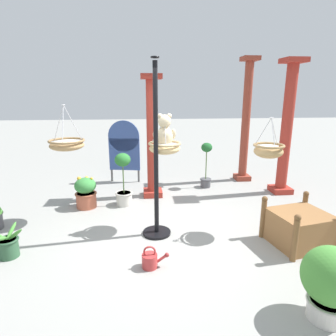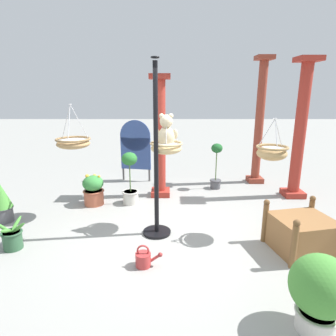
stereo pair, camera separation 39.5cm
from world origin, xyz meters
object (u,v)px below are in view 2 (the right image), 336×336
at_px(potted_plant_flowering_red, 215,166).
at_px(display_sign_board, 135,146).
at_px(teddy_bear, 166,133).
at_px(potted_plant_small_succulent, 0,201).
at_px(display_pole_central, 156,183).
at_px(greenhouse_pillar_left, 258,124).
at_px(watering_can, 143,259).
at_px(potted_plant_tall_leafy, 93,190).
at_px(wooden_planter_box, 302,233).
at_px(hanging_basket_right_low, 271,152).
at_px(greenhouse_pillar_far_back, 299,133).
at_px(potted_plant_fern_front, 129,180).
at_px(potted_plant_trailing_ivy, 319,290).
at_px(greenhouse_pillar_right, 160,140).
at_px(hanging_basket_left_high, 73,143).
at_px(hanging_basket_with_teddy, 166,147).
at_px(potted_plant_conical_shrub, 11,238).

bearing_deg(potted_plant_flowering_red, display_sign_board, 161.88).
bearing_deg(potted_plant_flowering_red, teddy_bear, -120.39).
bearing_deg(potted_plant_small_succulent, display_pole_central, -9.10).
bearing_deg(greenhouse_pillar_left, watering_can, -124.61).
bearing_deg(potted_plant_tall_leafy, wooden_planter_box, -27.18).
relative_size(display_pole_central, hanging_basket_right_low, 4.37).
bearing_deg(wooden_planter_box, potted_plant_tall_leafy, 152.82).
distance_m(teddy_bear, potted_plant_small_succulent, 3.07).
bearing_deg(greenhouse_pillar_far_back, teddy_bear, -152.47).
distance_m(greenhouse_pillar_left, potted_plant_fern_front, 3.39).
relative_size(display_pole_central, potted_plant_trailing_ivy, 3.44).
height_order(greenhouse_pillar_far_back, potted_plant_fern_front, greenhouse_pillar_far_back).
relative_size(greenhouse_pillar_far_back, wooden_planter_box, 2.91).
relative_size(greenhouse_pillar_right, potted_plant_trailing_ivy, 3.28).
height_order(potted_plant_fern_front, potted_plant_trailing_ivy, potted_plant_fern_front).
bearing_deg(watering_can, potted_plant_tall_leafy, 119.00).
bearing_deg(potted_plant_fern_front, hanging_basket_left_high, -143.77).
xyz_separation_m(hanging_basket_right_low, potted_plant_trailing_ivy, (-0.12, -1.83, -0.91)).
bearing_deg(teddy_bear, potted_plant_trailing_ivy, -57.19).
bearing_deg(hanging_basket_right_low, hanging_basket_with_teddy, 167.52).
bearing_deg(teddy_bear, hanging_basket_right_low, -13.34).
relative_size(potted_plant_tall_leafy, display_sign_board, 0.41).
xyz_separation_m(hanging_basket_right_low, greenhouse_pillar_left, (0.67, 2.79, 0.10)).
xyz_separation_m(teddy_bear, potted_plant_fern_front, (-0.73, 1.00, -1.08)).
bearing_deg(hanging_basket_with_teddy, greenhouse_pillar_far_back, 27.93).
distance_m(wooden_planter_box, potted_plant_small_succulent, 4.83).
height_order(greenhouse_pillar_left, watering_can, greenhouse_pillar_left).
bearing_deg(potted_plant_fern_front, potted_plant_trailing_ivy, -56.17).
bearing_deg(wooden_planter_box, potted_plant_fern_front, 145.94).
bearing_deg(watering_can, hanging_basket_left_high, 130.12).
distance_m(potted_plant_fern_front, potted_plant_small_succulent, 2.27).
bearing_deg(hanging_basket_right_low, wooden_planter_box, -47.81).
relative_size(potted_plant_small_succulent, potted_plant_conical_shrub, 1.45).
relative_size(potted_plant_trailing_ivy, display_sign_board, 0.51).
bearing_deg(greenhouse_pillar_left, hanging_basket_with_teddy, -131.85).
xyz_separation_m(greenhouse_pillar_far_back, potted_plant_conical_shrub, (-4.92, -2.16, -1.20)).
relative_size(teddy_bear, potted_plant_fern_front, 0.50).
bearing_deg(potted_plant_fern_front, hanging_basket_right_low, -31.13).
bearing_deg(greenhouse_pillar_far_back, wooden_planter_box, -110.26).
height_order(display_pole_central, hanging_basket_with_teddy, display_pole_central).
bearing_deg(potted_plant_conical_shrub, potted_plant_small_succulent, 125.34).
height_order(potted_plant_flowering_red, display_sign_board, display_sign_board).
xyz_separation_m(potted_plant_fern_front, potted_plant_tall_leafy, (-0.73, -0.06, -0.18)).
bearing_deg(potted_plant_flowering_red, display_pole_central, -120.18).
xyz_separation_m(greenhouse_pillar_far_back, display_sign_board, (-3.50, 1.13, -0.48)).
height_order(display_pole_central, display_sign_board, display_pole_central).
height_order(teddy_bear, hanging_basket_left_high, hanging_basket_left_high).
xyz_separation_m(hanging_basket_left_high, potted_plant_flowering_red, (2.71, 1.56, -0.82)).
distance_m(hanging_basket_left_high, potted_plant_flowering_red, 3.23).
bearing_deg(wooden_planter_box, potted_plant_trailing_ivy, -109.53).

